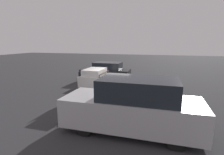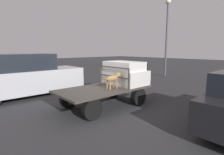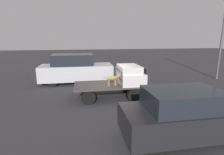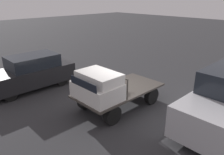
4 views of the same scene
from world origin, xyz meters
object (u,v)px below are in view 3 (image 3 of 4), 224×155
object	(u,v)px
flatbed_truck	(109,88)
dog	(114,78)
parked_sedan	(186,115)
light_pole_near	(224,25)
parked_pickup_far	(76,69)

from	to	relation	value
flatbed_truck	dog	bearing A→B (deg)	-63.40
parked_sedan	light_pole_near	distance (m)	11.07
light_pole_near	dog	bearing A→B (deg)	-159.94
dog	flatbed_truck	bearing A→B (deg)	117.50
flatbed_truck	parked_sedan	size ratio (longest dim) A/B	0.90
parked_pickup_far	light_pole_near	xyz separation A→B (m)	(11.23, -0.74, 3.20)
parked_sedan	light_pole_near	xyz separation A→B (m)	(7.50, 7.42, 3.37)
parked_pickup_far	light_pole_near	distance (m)	11.70
light_pole_near	flatbed_truck	bearing A→B (deg)	-162.26
flatbed_truck	parked_sedan	world-z (taller)	parked_sedan
parked_pickup_far	flatbed_truck	bearing A→B (deg)	-60.44
flatbed_truck	parked_sedan	xyz separation A→B (m)	(1.82, -4.44, 0.28)
dog	parked_pickup_far	xyz separation A→B (m)	(-2.09, 4.07, -0.17)
parked_pickup_far	parked_sedan	bearing A→B (deg)	-63.07
dog	light_pole_near	world-z (taller)	light_pole_near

